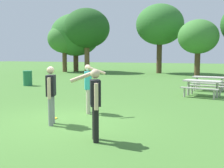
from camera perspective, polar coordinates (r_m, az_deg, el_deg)
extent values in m
plane|color=#447530|center=(8.05, -10.21, -7.97)|extent=(120.00, 120.00, 0.00)
cylinder|color=#B7AD93|center=(9.20, -5.13, -3.51)|extent=(0.13, 0.13, 0.82)
cylinder|color=#B7AD93|center=(8.94, -5.04, -3.79)|extent=(0.13, 0.13, 0.82)
cube|color=#33B2AD|center=(8.98, -5.13, 0.76)|extent=(0.39, 0.44, 0.58)
sphere|color=beige|center=(8.95, -5.15, 3.47)|extent=(0.21, 0.21, 0.21)
cylinder|color=beige|center=(9.24, -5.21, 0.60)|extent=(0.09, 0.09, 0.58)
cylinder|color=beige|center=(8.71, -3.26, 2.86)|extent=(0.54, 0.38, 0.28)
cylinder|color=black|center=(6.05, -3.43, -8.61)|extent=(0.13, 0.13, 0.82)
cylinder|color=black|center=(6.30, -3.63, -8.01)|extent=(0.13, 0.13, 0.82)
cube|color=black|center=(6.04, -3.58, -1.86)|extent=(0.39, 0.44, 0.58)
sphere|color=beige|center=(5.99, -3.60, 2.17)|extent=(0.21, 0.21, 0.21)
cylinder|color=beige|center=(5.79, -3.36, -2.71)|extent=(0.09, 0.09, 0.58)
cylinder|color=beige|center=(6.24, -6.29, 1.53)|extent=(0.54, 0.38, 0.28)
cylinder|color=gray|center=(7.89, -12.54, -5.25)|extent=(0.13, 0.13, 0.82)
cylinder|color=gray|center=(7.64, -12.90, -5.64)|extent=(0.13, 0.13, 0.82)
cube|color=black|center=(7.66, -12.84, -0.30)|extent=(0.36, 0.44, 0.58)
sphere|color=beige|center=(7.62, -12.92, 2.87)|extent=(0.21, 0.21, 0.21)
cylinder|color=beige|center=(7.92, -12.47, -0.45)|extent=(0.09, 0.09, 0.58)
cylinder|color=beige|center=(7.41, -13.22, -0.91)|extent=(0.09, 0.09, 0.58)
cylinder|color=yellow|center=(8.54, -12.41, -7.12)|extent=(0.26, 0.26, 0.03)
cube|color=#B2ADA3|center=(13.32, 18.69, 0.62)|extent=(1.81, 1.05, 0.06)
cube|color=#A49F96|center=(12.80, 17.98, -0.93)|extent=(1.72, 0.56, 0.05)
cube|color=#A49F96|center=(13.91, 19.26, -0.43)|extent=(1.72, 0.56, 0.05)
cylinder|color=#A49F96|center=(13.55, 15.92, -0.85)|extent=(0.11, 0.11, 0.71)
cylinder|color=#A49F96|center=(13.02, 15.13, -1.76)|extent=(0.09, 0.09, 0.41)
cylinder|color=#A49F96|center=(14.11, 16.62, -1.20)|extent=(0.09, 0.09, 0.41)
cylinder|color=#A49F96|center=(13.21, 21.41, -1.21)|extent=(0.11, 0.11, 0.71)
cylinder|color=#A49F96|center=(12.67, 20.83, -2.16)|extent=(0.09, 0.09, 0.41)
cylinder|color=#A49F96|center=(13.79, 21.89, -1.55)|extent=(0.09, 0.09, 0.41)
cube|color=#B2ADA3|center=(15.70, 19.94, 1.36)|extent=(1.77, 0.93, 0.06)
cube|color=#A49F96|center=(15.15, 19.54, 0.08)|extent=(1.72, 0.44, 0.05)
cube|color=#A49F96|center=(16.29, 20.23, 0.45)|extent=(1.72, 0.44, 0.05)
cylinder|color=#A49F96|center=(15.85, 17.52, 0.09)|extent=(0.11, 0.11, 0.71)
cylinder|color=#A49F96|center=(15.30, 17.07, -0.66)|extent=(0.09, 0.09, 0.41)
cylinder|color=#A49F96|center=(16.43, 17.92, -0.23)|extent=(0.09, 0.09, 0.41)
cylinder|color=#A49F96|center=(15.64, 22.28, -0.16)|extent=(0.11, 0.11, 0.71)
cylinder|color=#A49F96|center=(15.08, 21.99, -0.93)|extent=(0.09, 0.09, 0.41)
cylinder|color=#A49F96|center=(16.23, 22.51, -0.48)|extent=(0.09, 0.09, 0.41)
cylinder|color=#237047|center=(18.01, -17.46, 1.09)|extent=(0.56, 0.56, 0.90)
cylinder|color=#2E8657|center=(17.98, -17.51, 2.61)|extent=(0.59, 0.59, 0.06)
cylinder|color=brown|center=(31.88, -10.02, 5.04)|extent=(0.51, 0.51, 2.76)
ellipsoid|color=#3D7A33|center=(31.93, -10.10, 9.40)|extent=(3.82, 3.82, 3.24)
cylinder|color=#4C3823|center=(32.51, -7.67, 5.06)|extent=(0.59, 0.59, 2.72)
ellipsoid|color=#33702D|center=(32.59, -7.75, 10.28)|extent=(5.83, 5.83, 4.95)
cylinder|color=brown|center=(30.58, -5.33, 5.77)|extent=(0.57, 0.57, 3.52)
ellipsoid|color=#21511E|center=(30.72, -5.39, 11.71)|extent=(5.15, 5.15, 4.38)
cylinder|color=#4C3823|center=(29.59, 9.99, 5.96)|extent=(0.56, 0.56, 3.80)
ellipsoid|color=#33702D|center=(29.77, 10.11, 12.32)|extent=(5.08, 5.08, 4.31)
cylinder|color=#4C3823|center=(26.00, 17.65, 4.45)|extent=(0.51, 0.51, 2.62)
ellipsoid|color=#3D7A33|center=(26.04, 17.82, 9.55)|extent=(3.65, 3.65, 3.10)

